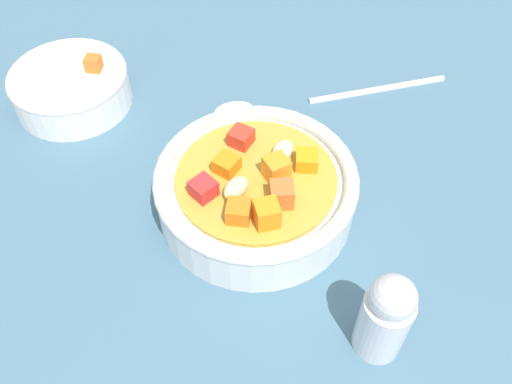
% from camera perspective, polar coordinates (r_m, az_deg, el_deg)
% --- Properties ---
extents(ground_plane, '(1.40, 1.40, 0.02)m').
position_cam_1_polar(ground_plane, '(0.46, 0.00, -2.49)').
color(ground_plane, '#42667A').
extents(soup_bowl_main, '(0.16, 0.16, 0.06)m').
position_cam_1_polar(soup_bowl_main, '(0.44, 0.00, 0.25)').
color(soup_bowl_main, white).
rests_on(soup_bowl_main, ground_plane).
extents(spoon, '(0.08, 0.23, 0.01)m').
position_cam_1_polar(spoon, '(0.54, 4.16, 9.47)').
color(spoon, silver).
rests_on(spoon, ground_plane).
extents(side_bowl_small, '(0.11, 0.11, 0.05)m').
position_cam_1_polar(side_bowl_small, '(0.56, -18.71, 10.34)').
color(side_bowl_small, white).
rests_on(side_bowl_small, ground_plane).
extents(pepper_shaker, '(0.03, 0.03, 0.08)m').
position_cam_1_polar(pepper_shaker, '(0.37, 13.34, -12.49)').
color(pepper_shaker, silver).
rests_on(pepper_shaker, ground_plane).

